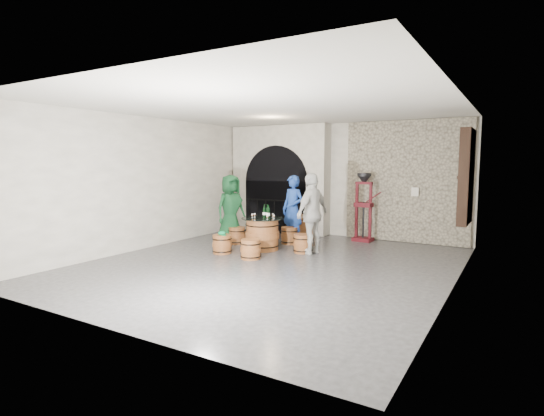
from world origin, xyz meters
The scene contains 31 objects.
ground centered at (0.00, 0.00, 0.00)m, with size 8.00×8.00×0.00m, color #2E2E31.
wall_back centered at (0.00, 4.00, 1.60)m, with size 8.00×8.00×0.00m, color silver.
wall_front centered at (0.00, -4.00, 1.60)m, with size 8.00×8.00×0.00m, color silver.
wall_left centered at (-3.50, 0.00, 1.60)m, with size 8.00×8.00×0.00m, color silver.
wall_right centered at (3.50, 0.00, 1.60)m, with size 8.00×8.00×0.00m, color silver.
ceiling centered at (0.00, 0.00, 3.20)m, with size 8.00×8.00×0.00m, color beige.
stone_facing_panel centered at (1.80, 3.94, 1.60)m, with size 3.20×0.12×3.18m, color #ABA288.
arched_opening centered at (-1.90, 3.74, 1.58)m, with size 3.10×0.60×3.19m.
shuttered_window centered at (3.38, 2.40, 1.80)m, with size 0.23×1.10×2.00m.
barrel_table centered at (-0.93, 1.18, 0.38)m, with size 1.00×1.00×0.77m.
barrel_stool_left centered at (-1.90, 1.49, 0.21)m, with size 0.46×0.46×0.43m.
barrel_stool_far centered at (-0.72, 2.18, 0.21)m, with size 0.46×0.46×0.43m.
barrel_stool_right centered at (0.07, 1.36, 0.21)m, with size 0.46×0.46×0.43m.
barrel_stool_near_right centered at (-0.63, 0.21, 0.21)m, with size 0.46×0.46×0.43m.
barrel_stool_near_left centered at (-1.51, 0.35, 0.21)m, with size 0.46×0.46×0.43m.
green_cap centered at (-1.51, 0.34, 0.47)m, with size 0.23×0.18×0.10m.
person_green centered at (-2.14, 1.57, 0.89)m, with size 0.87×0.57×1.78m, color #113E1F.
person_blue centered at (-0.69, 2.31, 0.89)m, with size 0.65×0.42×1.77m, color #1B3C94.
person_white centered at (0.29, 1.40, 0.93)m, with size 1.09×0.46×1.87m, color silver.
wine_bottle_left centered at (-0.92, 1.26, 0.90)m, with size 0.08×0.08×0.32m.
wine_bottle_center centered at (-0.76, 1.19, 0.90)m, with size 0.08×0.08×0.32m.
wine_bottle_right centered at (-0.84, 1.27, 0.90)m, with size 0.08×0.08×0.32m.
tasting_glass_a centered at (-1.17, 1.11, 0.82)m, with size 0.05×0.05×0.10m, color #AA5921, non-canonical shape.
tasting_glass_b centered at (-0.62, 1.21, 0.82)m, with size 0.05×0.05×0.10m, color #AA5921, non-canonical shape.
tasting_glass_c centered at (-1.03, 1.44, 0.82)m, with size 0.05×0.05×0.10m, color #AA5921, non-canonical shape.
tasting_glass_d centered at (-0.80, 1.45, 0.82)m, with size 0.05×0.05×0.10m, color #AA5921, non-canonical shape.
tasting_glass_e centered at (-0.70, 1.03, 0.82)m, with size 0.05×0.05×0.10m, color #AA5921, non-canonical shape.
tasting_glass_f centered at (-1.18, 1.23, 0.82)m, with size 0.05×0.05×0.10m, color #AA5921, non-canonical shape.
side_barrel centered at (-0.72, 3.14, 0.32)m, with size 0.49×0.49×0.65m.
corking_press centered at (0.80, 3.51, 1.06)m, with size 0.75×0.43×1.82m.
control_box centered at (2.05, 3.86, 1.35)m, with size 0.18×0.10×0.22m, color silver.
Camera 1 is at (4.40, -7.40, 2.10)m, focal length 28.00 mm.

